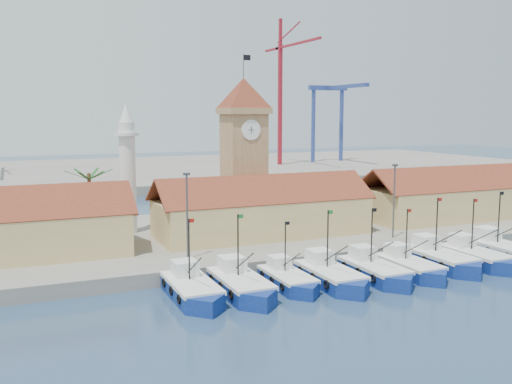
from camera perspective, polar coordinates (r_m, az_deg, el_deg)
name	(u,v)px	position (r m, az deg, el deg)	size (l,w,h in m)	color
ground	(348,291)	(55.01, 9.17, -9.74)	(400.00, 400.00, 0.00)	navy
quay	(250,234)	(75.48, -0.64, -4.24)	(140.00, 32.00, 1.50)	gray
terminal	(127,172)	(157.50, -12.79, 1.94)	(240.00, 80.00, 2.00)	gray
boat_0	(193,291)	(52.00, -6.35, -9.82)	(3.68, 10.09, 7.64)	navy
boat_1	(242,287)	(52.89, -1.41, -9.45)	(3.77, 10.32, 7.81)	navy
boat_2	(289,281)	(55.17, 3.30, -8.85)	(3.22, 8.81, 6.67)	navy
boat_3	(332,278)	(56.22, 7.60, -8.48)	(3.71, 10.16, 7.69)	navy
boat_4	(376,272)	(58.80, 11.91, -7.86)	(3.65, 10.00, 7.57)	navy
boat_5	(411,268)	(61.30, 15.22, -7.36)	(3.47, 9.51, 7.20)	navy
boat_6	(441,261)	(65.01, 18.05, -6.54)	(3.85, 10.55, 7.99)	navy
boat_7	(477,258)	(67.48, 21.26, -6.19)	(3.71, 10.16, 7.69)	navy
boat_8	(504,251)	(71.67, 23.53, -5.48)	(3.91, 10.72, 8.11)	navy
hall_center	(262,215)	(71.25, 0.59, -2.31)	(27.04, 10.13, 7.61)	#D5BB75
hall_right	(461,200)	(88.98, 19.79, -0.75)	(31.20, 10.13, 7.61)	#D5BB75
clock_tower	(244,149)	(75.80, -1.24, 4.37)	(5.80, 5.80, 22.70)	tan
minaret	(128,168)	(73.68, -12.72, 2.34)	(3.00, 3.00, 16.30)	silver
palm_tree	(90,200)	(71.38, -16.28, -0.77)	(5.60, 5.03, 8.39)	brown
lamp_posts	(295,204)	(63.93, 3.91, -1.23)	(80.70, 0.25, 9.03)	#3F3F44
crane_red_right	(282,84)	(164.37, 2.65, 10.70)	(1.00, 32.92, 41.21)	maroon
gantry	(333,102)	(175.85, 7.75, 8.87)	(13.00, 22.00, 23.20)	#2E418D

